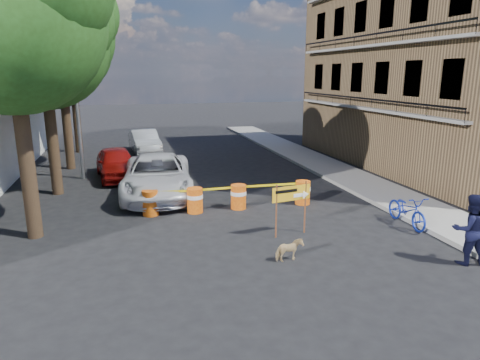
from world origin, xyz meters
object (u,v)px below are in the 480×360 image
pedestrian (470,229)px  sedan_silver (145,141)px  suv_white (157,176)px  barrel_mid_right (238,196)px  barrel_mid_left (195,200)px  bicycle (408,196)px  dog (289,250)px  barrel_far_right (303,192)px  detour_sign (296,197)px  barrel_far_left (150,202)px  sedan_red (117,163)px

pedestrian → sedan_silver: pedestrian is taller
suv_white → barrel_mid_right: bearing=-38.1°
suv_white → sedan_silver: (0.00, 9.97, -0.09)m
barrel_mid_left → bicycle: 7.23m
suv_white → dog: bearing=-63.4°
barrel_far_right → sedan_silver: sedan_silver is taller
barrel_far_right → pedestrian: size_ratio=0.48×
detour_sign → dog: 2.18m
barrel_far_right → dog: bearing=-117.1°
barrel_mid_right → dog: 4.77m
bicycle → barrel_far_left: bearing=160.1°
barrel_mid_left → sedan_silver: (-1.11, 12.60, 0.25)m
barrel_mid_left → pedestrian: pedestrian is taller
barrel_mid_left → pedestrian: 8.68m
bicycle → suv_white: bicycle is taller
sedan_silver → sedan_red: bearing=-109.8°
barrel_far_right → sedan_silver: bearing=112.5°
barrel_mid_left → barrel_mid_right: bearing=1.2°
barrel_far_left → sedan_silver: size_ratio=0.21×
bicycle → detour_sign: bearing=179.4°
barrel_mid_left → sedan_red: sedan_red is taller
barrel_far_right → detour_sign: size_ratio=0.54×
barrel_far_left → sedan_silver: 12.49m
barrel_mid_left → sedan_red: size_ratio=0.21×
barrel_far_right → detour_sign: (-1.51, -2.91, 0.74)m
barrel_far_left → suv_white: (0.46, 2.52, 0.34)m
detour_sign → sedan_silver: size_ratio=0.38×
bicycle → sedan_red: bicycle is taller
barrel_far_left → sedan_red: size_ratio=0.21×
dog → suv_white: size_ratio=0.13×
barrel_mid_left → bicycle: (6.49, -3.14, 0.53)m
suv_white → barrel_far_left: bearing=-94.8°
dog → sedan_red: 11.77m
barrel_far_left → barrel_mid_right: size_ratio=1.00×
barrel_far_left → bicycle: bearing=-22.0°
barrel_mid_left → dog: 5.05m
sedan_silver → barrel_far_left: bearing=-97.7°
barrel_mid_left → sedan_silver: size_ratio=0.21×
barrel_mid_left → barrel_mid_right: (1.63, 0.03, 0.00)m
barrel_mid_left → pedestrian: (6.19, -6.07, 0.47)m
bicycle → dog: bearing=-159.3°
barrel_far_left → barrel_mid_left: size_ratio=1.00×
detour_sign → bicycle: (3.87, -0.18, -0.21)m
sedan_red → sedan_silver: bearing=68.9°
detour_sign → sedan_red: 10.57m
bicycle → suv_white: (-7.60, 5.77, -0.19)m
detour_sign → sedan_red: detour_sign is taller
barrel_mid_right → dog: barrel_mid_right is taller
bicycle → suv_white: 9.54m
sedan_red → suv_white: bearing=-72.1°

